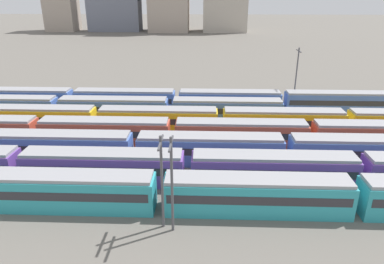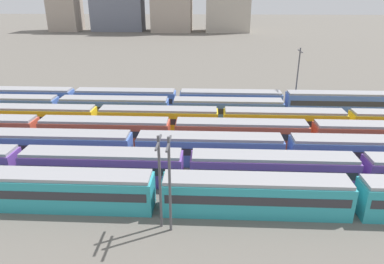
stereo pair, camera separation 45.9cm
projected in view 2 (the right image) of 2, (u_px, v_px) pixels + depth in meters
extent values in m
plane|color=#666059|center=(29.00, 142.00, 50.36)|extent=(600.00, 600.00, 0.00)
cube|color=teal|center=(63.00, 192.00, 34.76)|extent=(18.00, 3.00, 3.40)
cube|color=#2D2D33|center=(62.00, 188.00, 34.60)|extent=(17.20, 3.06, 0.90)
cube|color=#939399|center=(60.00, 175.00, 34.06)|extent=(17.60, 2.70, 0.35)
cube|color=teal|center=(255.00, 197.00, 33.91)|extent=(18.00, 3.00, 3.40)
cube|color=#2D2D33|center=(255.00, 193.00, 33.76)|extent=(17.20, 3.06, 0.90)
cube|color=#939399|center=(256.00, 180.00, 33.21)|extent=(17.60, 2.70, 0.35)
cube|color=#6B429E|center=(103.00, 168.00, 39.46)|extent=(18.00, 3.00, 3.40)
cube|color=#2D2D33|center=(102.00, 164.00, 39.31)|extent=(17.20, 3.06, 0.90)
cube|color=#939399|center=(101.00, 153.00, 38.76)|extent=(17.60, 2.70, 0.35)
cube|color=#6B429E|center=(272.00, 172.00, 38.62)|extent=(18.00, 3.00, 3.40)
cube|color=#2D2D33|center=(272.00, 168.00, 38.46)|extent=(17.20, 3.06, 0.90)
cube|color=#939399|center=(274.00, 156.00, 37.92)|extent=(17.60, 2.70, 0.35)
cube|color=#4C70BC|center=(61.00, 147.00, 44.59)|extent=(18.00, 3.00, 3.40)
cube|color=#2D2D33|center=(60.00, 144.00, 44.44)|extent=(17.20, 3.06, 0.90)
cube|color=#939399|center=(59.00, 134.00, 43.89)|extent=(17.60, 2.70, 0.35)
cube|color=#4C70BC|center=(209.00, 150.00, 43.74)|extent=(18.00, 3.00, 3.40)
cube|color=#2D2D33|center=(209.00, 147.00, 43.59)|extent=(17.20, 3.06, 0.90)
cube|color=#939399|center=(210.00, 137.00, 43.04)|extent=(17.60, 2.70, 0.35)
cube|color=#4C70BC|center=(364.00, 154.00, 42.90)|extent=(18.00, 3.00, 3.40)
cube|color=#2D2D33|center=(365.00, 151.00, 42.74)|extent=(17.20, 3.06, 0.90)
cube|color=#939399|center=(367.00, 139.00, 42.20)|extent=(17.60, 2.70, 0.35)
cube|color=#BC4C38|center=(105.00, 133.00, 49.22)|extent=(18.00, 3.00, 3.40)
cube|color=#2D2D33|center=(105.00, 130.00, 49.06)|extent=(17.20, 3.06, 0.90)
cube|color=#939399|center=(104.00, 120.00, 48.52)|extent=(17.60, 2.70, 0.35)
cube|color=#BC4C38|center=(241.00, 135.00, 48.37)|extent=(18.00, 3.00, 3.40)
cube|color=#2D2D33|center=(241.00, 132.00, 48.22)|extent=(17.20, 3.06, 0.90)
cube|color=#939399|center=(241.00, 122.00, 47.67)|extent=(17.60, 2.70, 0.35)
cube|color=#BC4C38|center=(381.00, 138.00, 47.52)|extent=(18.00, 3.00, 3.40)
cube|color=#2D2D33|center=(381.00, 135.00, 47.37)|extent=(17.20, 3.06, 0.90)
cube|color=#939399|center=(384.00, 125.00, 46.82)|extent=(17.60, 2.70, 0.35)
cube|color=yellow|center=(38.00, 119.00, 54.58)|extent=(18.00, 3.00, 3.40)
cube|color=#2D2D33|center=(38.00, 116.00, 54.42)|extent=(17.20, 3.06, 0.90)
cube|color=#939399|center=(36.00, 107.00, 53.88)|extent=(17.60, 2.70, 0.35)
cube|color=yellow|center=(159.00, 121.00, 53.73)|extent=(18.00, 3.00, 3.40)
cube|color=#2D2D33|center=(159.00, 118.00, 53.58)|extent=(17.20, 3.06, 0.90)
cube|color=#939399|center=(158.00, 109.00, 53.03)|extent=(17.60, 2.70, 0.35)
cube|color=yellow|center=(283.00, 123.00, 52.88)|extent=(18.00, 3.00, 3.40)
cube|color=#2D2D33|center=(284.00, 120.00, 52.73)|extent=(17.20, 3.06, 0.90)
cube|color=#939399|center=(285.00, 111.00, 52.18)|extent=(17.60, 2.70, 0.35)
cube|color=#4C70BC|center=(5.00, 108.00, 59.76)|extent=(18.00, 3.00, 3.40)
cube|color=#2D2D33|center=(5.00, 105.00, 59.61)|extent=(17.20, 3.06, 0.90)
cube|color=#939399|center=(3.00, 97.00, 59.06)|extent=(17.60, 2.70, 0.35)
cube|color=#4C70BC|center=(115.00, 109.00, 58.91)|extent=(18.00, 3.00, 3.40)
cube|color=#2D2D33|center=(115.00, 107.00, 58.76)|extent=(17.20, 3.06, 0.90)
cube|color=#939399|center=(114.00, 99.00, 58.21)|extent=(17.60, 2.70, 0.35)
cube|color=#4C70BC|center=(228.00, 111.00, 58.07)|extent=(18.00, 3.00, 3.40)
cube|color=#2D2D33|center=(228.00, 109.00, 57.91)|extent=(17.20, 3.06, 0.90)
cube|color=#939399|center=(228.00, 100.00, 57.37)|extent=(17.60, 2.70, 0.35)
cube|color=#4C70BC|center=(24.00, 99.00, 64.55)|extent=(18.00, 3.00, 3.40)
cube|color=#2D2D33|center=(24.00, 97.00, 64.39)|extent=(17.20, 3.06, 0.90)
cube|color=#939399|center=(23.00, 89.00, 63.85)|extent=(17.60, 2.70, 0.35)
cube|color=#4C70BC|center=(126.00, 100.00, 63.70)|extent=(18.00, 3.00, 3.40)
cube|color=#2D2D33|center=(126.00, 98.00, 63.55)|extent=(17.20, 3.06, 0.90)
cube|color=#939399|center=(125.00, 90.00, 63.00)|extent=(17.60, 2.70, 0.35)
cube|color=#4C70BC|center=(230.00, 102.00, 62.85)|extent=(18.00, 3.00, 3.40)
cube|color=#2D2D33|center=(231.00, 100.00, 62.70)|extent=(17.20, 3.06, 0.90)
cube|color=#939399|center=(231.00, 92.00, 62.15)|extent=(17.60, 2.70, 0.35)
cube|color=#4C70BC|center=(338.00, 103.00, 62.01)|extent=(18.00, 3.00, 3.40)
cube|color=#2D2D33|center=(338.00, 101.00, 61.85)|extent=(17.20, 3.06, 0.90)
cube|color=#939399|center=(339.00, 93.00, 61.31)|extent=(17.60, 2.70, 0.35)
cylinder|color=#4C4C51|center=(160.00, 183.00, 30.72)|extent=(0.24, 0.24, 9.04)
cube|color=#47474C|center=(158.00, 142.00, 29.25)|extent=(0.16, 3.20, 0.16)
cylinder|color=#4C4C51|center=(297.00, 78.00, 63.75)|extent=(0.24, 0.24, 10.91)
cube|color=#47474C|center=(300.00, 51.00, 61.93)|extent=(0.16, 3.20, 0.16)
cylinder|color=#4C4C51|center=(170.00, 186.00, 30.17)|extent=(0.24, 0.24, 9.18)
cube|color=#47474C|center=(169.00, 143.00, 28.68)|extent=(0.16, 3.20, 0.16)
cube|color=#A89989|center=(64.00, 2.00, 187.26)|extent=(15.39, 14.24, 29.38)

